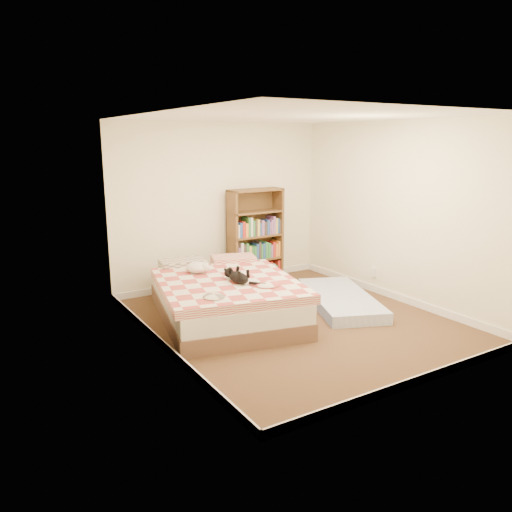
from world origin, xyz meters
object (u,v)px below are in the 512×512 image
bookshelf (255,248)px  floor_mattress (340,300)px  bed (223,296)px  white_dog (198,267)px  black_cat (237,277)px

bookshelf → floor_mattress: bookshelf is taller
bed → white_dog: size_ratio=7.44×
black_cat → white_dog: size_ratio=1.93×
bed → bookshelf: (1.20, 1.20, 0.28)m
floor_mattress → black_cat: black_cat is taller
white_dog → bookshelf: bearing=42.7°
bookshelf → black_cat: (-1.17, -1.52, 0.05)m
floor_mattress → white_dog: bearing=179.1°
bed → black_cat: (0.03, -0.32, 0.33)m
bed → white_dog: (-0.19, 0.33, 0.34)m
bed → bookshelf: bearing=57.4°
bed → black_cat: 0.46m
bookshelf → black_cat: size_ratio=2.28×
bed → floor_mattress: 1.67m
floor_mattress → black_cat: size_ratio=2.64×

